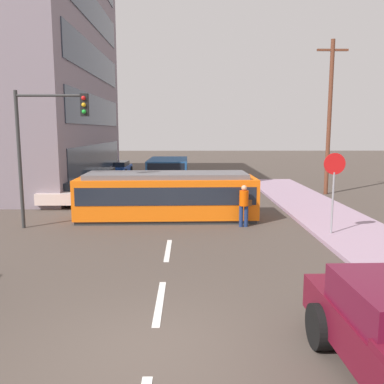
% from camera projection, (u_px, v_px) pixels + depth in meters
% --- Properties ---
extents(ground_plane, '(120.00, 120.00, 0.00)m').
position_uv_depth(ground_plane, '(173.00, 222.00, 17.04)').
color(ground_plane, '#493E37').
extents(sidewalk_curb_right, '(3.20, 36.00, 0.14)m').
position_uv_depth(sidewalk_curb_right, '(379.00, 247.00, 13.15)').
color(sidewalk_curb_right, '#A18298').
rests_on(sidewalk_curb_right, ground).
extents(lane_stripe_1, '(0.16, 2.40, 0.01)m').
position_uv_depth(lane_stripe_1, '(160.00, 302.00, 9.13)').
color(lane_stripe_1, silver).
rests_on(lane_stripe_1, ground).
extents(lane_stripe_2, '(0.16, 2.40, 0.01)m').
position_uv_depth(lane_stripe_2, '(168.00, 250.00, 13.08)').
color(lane_stripe_2, silver).
rests_on(lane_stripe_2, ground).
extents(lane_stripe_3, '(0.16, 2.40, 0.01)m').
position_uv_depth(lane_stripe_3, '(177.00, 196.00, 23.68)').
color(lane_stripe_3, silver).
rests_on(lane_stripe_3, ground).
extents(lane_stripe_4, '(0.16, 2.40, 0.01)m').
position_uv_depth(lane_stripe_4, '(179.00, 183.00, 29.62)').
color(lane_stripe_4, silver).
rests_on(lane_stripe_4, ground).
extents(streetcar_tram, '(7.65, 2.73, 2.01)m').
position_uv_depth(streetcar_tram, '(167.00, 195.00, 17.60)').
color(streetcar_tram, orange).
rests_on(streetcar_tram, ground).
extents(city_bus, '(2.56, 5.22, 1.93)m').
position_uv_depth(city_bus, '(168.00, 171.00, 27.15)').
color(city_bus, '#204E88').
rests_on(city_bus, ground).
extents(pedestrian_crossing, '(0.51, 0.36, 1.67)m').
position_uv_depth(pedestrian_crossing, '(244.00, 203.00, 16.14)').
color(pedestrian_crossing, navy).
rests_on(pedestrian_crossing, ground).
extents(parked_sedan_mid, '(2.16, 4.28, 1.19)m').
position_uv_depth(parked_sedan_mid, '(66.00, 191.00, 21.51)').
color(parked_sedan_mid, beige).
rests_on(parked_sedan_mid, ground).
extents(parked_sedan_far, '(2.14, 4.04, 1.19)m').
position_uv_depth(parked_sedan_far, '(101.00, 176.00, 28.38)').
color(parked_sedan_far, navy).
rests_on(parked_sedan_far, ground).
extents(parked_sedan_furthest, '(2.03, 4.62, 1.19)m').
position_uv_depth(parked_sedan_furthest, '(118.00, 168.00, 34.83)').
color(parked_sedan_furthest, '#183D99').
rests_on(parked_sedan_furthest, ground).
extents(stop_sign, '(0.76, 0.07, 2.88)m').
position_uv_depth(stop_sign, '(334.00, 176.00, 14.40)').
color(stop_sign, gray).
rests_on(stop_sign, sidewalk_curb_right).
extents(traffic_light_mast, '(2.79, 0.33, 5.30)m').
position_uv_depth(traffic_light_mast, '(46.00, 133.00, 15.54)').
color(traffic_light_mast, '#333333').
rests_on(traffic_light_mast, ground).
extents(utility_pole_mid, '(1.80, 0.24, 8.96)m').
position_uv_depth(utility_pole_mid, '(329.00, 115.00, 23.92)').
color(utility_pole_mid, brown).
rests_on(utility_pole_mid, ground).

